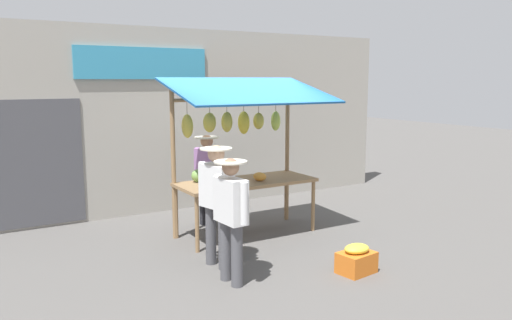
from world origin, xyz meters
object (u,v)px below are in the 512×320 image
object	(u,v)px
market_stall	(242,137)
shopper_with_ponytail	(231,211)
shopper_with_shopping_bag	(217,196)
vendor_with_sunhat	(207,173)
produce_crate_near	(356,260)

from	to	relation	value
market_stall	shopper_with_ponytail	xyz separation A→B (m)	(1.12, 1.69, -0.66)
shopper_with_ponytail	shopper_with_shopping_bag	bearing A→B (deg)	-14.05
market_stall	shopper_with_ponytail	size ratio (longest dim) A/B	1.62
vendor_with_sunhat	shopper_with_shopping_bag	xyz separation A→B (m)	(0.73, 1.79, 0.05)
shopper_with_ponytail	produce_crate_near	world-z (taller)	shopper_with_ponytail
shopper_with_shopping_bag	produce_crate_near	xyz separation A→B (m)	(-1.43, 1.13, -0.79)
shopper_with_ponytail	produce_crate_near	xyz separation A→B (m)	(-1.53, 0.54, -0.73)
market_stall	shopper_with_shopping_bag	size ratio (longest dim) A/B	1.54
market_stall	shopper_with_ponytail	distance (m)	2.14
market_stall	vendor_with_sunhat	distance (m)	0.99
shopper_with_ponytail	vendor_with_sunhat	bearing A→B (deg)	-23.05
shopper_with_shopping_bag	shopper_with_ponytail	bearing A→B (deg)	157.43
shopper_with_shopping_bag	produce_crate_near	bearing A→B (deg)	-140.67
shopper_with_ponytail	shopper_with_shopping_bag	world-z (taller)	shopper_with_shopping_bag
market_stall	shopper_with_ponytail	bearing A→B (deg)	56.37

